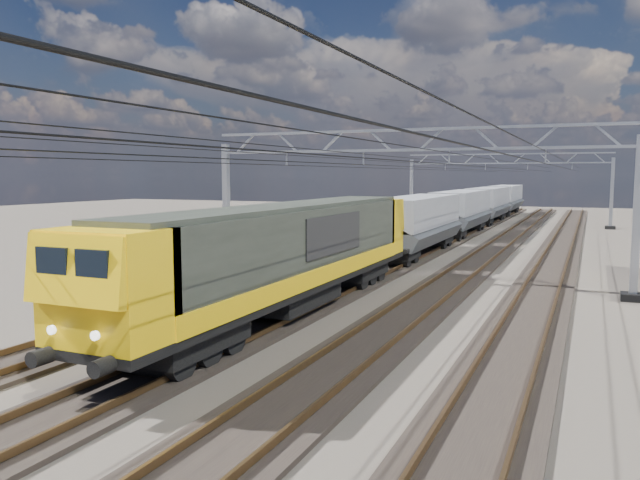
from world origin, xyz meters
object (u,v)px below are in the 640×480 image
at_px(locomotive, 290,251).
at_px(hopper_wagon_lead, 417,220).
at_px(catenary_gantry_far, 506,186).
at_px(hopper_wagon_third, 488,202).
at_px(hopper_wagon_mid, 461,209).
at_px(catenary_gantry_mid, 405,200).
at_px(hopper_wagon_fourth, 505,197).

relative_size(locomotive, hopper_wagon_lead, 1.62).
relative_size(catenary_gantry_far, hopper_wagon_third, 1.53).
xyz_separation_m(hopper_wagon_lead, hopper_wagon_third, (0.00, 28.40, 0.00)).
bearing_deg(locomotive, catenary_gantry_far, 87.38).
bearing_deg(hopper_wagon_lead, hopper_wagon_mid, 90.00).
xyz_separation_m(catenary_gantry_mid, hopper_wagon_third, (-2.00, 38.31, -1.67)).
height_order(catenary_gantry_mid, hopper_wagon_fourth, catenary_gantry_mid).
relative_size(hopper_wagon_mid, hopper_wagon_fourth, 1.00).
bearing_deg(hopper_wagon_mid, hopper_wagon_fourth, 90.00).
distance_m(catenary_gantry_far, hopper_wagon_lead, 26.22).
xyz_separation_m(catenary_gantry_mid, hopper_wagon_mid, (-2.00, 24.11, -1.67)).
bearing_deg(hopper_wagon_third, catenary_gantry_far, -49.13).
distance_m(catenary_gantry_mid, hopper_wagon_mid, 24.25).
distance_m(catenary_gantry_mid, locomotive, 8.19).
relative_size(locomotive, hopper_wagon_third, 1.62).
height_order(locomotive, hopper_wagon_mid, locomotive).
bearing_deg(catenary_gantry_mid, hopper_wagon_third, 92.99).
bearing_deg(catenary_gantry_mid, locomotive, -104.41).
bearing_deg(hopper_wagon_fourth, catenary_gantry_far, -83.09).
distance_m(catenary_gantry_far, hopper_wagon_third, 3.48).
height_order(hopper_wagon_mid, hopper_wagon_third, same).
xyz_separation_m(catenary_gantry_mid, hopper_wagon_lead, (-2.00, 9.91, -1.67)).
xyz_separation_m(catenary_gantry_mid, catenary_gantry_far, (0.00, 36.00, 0.00)).
height_order(catenary_gantry_far, locomotive, catenary_gantry_far).
relative_size(catenary_gantry_mid, hopper_wagon_fourth, 1.53).
bearing_deg(hopper_wagon_mid, locomotive, -90.00).
bearing_deg(hopper_wagon_lead, locomotive, -90.00).
distance_m(hopper_wagon_mid, hopper_wagon_fourth, 28.40).
bearing_deg(catenary_gantry_mid, hopper_wagon_lead, 101.41).
distance_m(locomotive, hopper_wagon_lead, 17.70).
height_order(locomotive, hopper_wagon_lead, locomotive).
height_order(hopper_wagon_lead, hopper_wagon_fourth, same).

